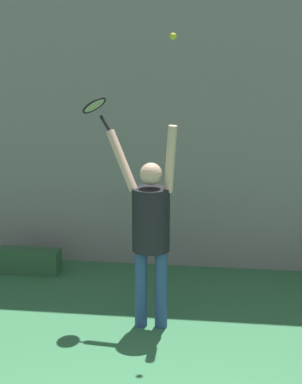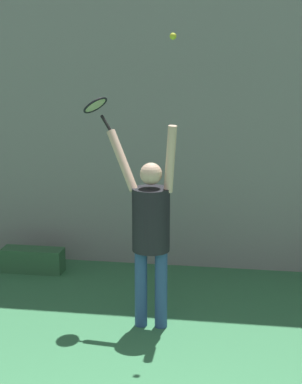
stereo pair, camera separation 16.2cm
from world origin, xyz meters
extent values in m
cube|color=gray|center=(0.00, 5.14, 2.50)|extent=(18.00, 0.10, 5.00)
cylinder|color=#2D4C7F|center=(-0.45, 3.12, 0.42)|extent=(0.13, 0.13, 0.84)
cylinder|color=#2D4C7F|center=(-0.24, 3.12, 0.42)|extent=(0.13, 0.13, 0.84)
cylinder|color=black|center=(-0.35, 3.12, 1.16)|extent=(0.39, 0.39, 0.65)
sphere|color=beige|center=(-0.35, 3.12, 1.64)|extent=(0.22, 0.22, 0.22)
cylinder|color=beige|center=(-0.15, 3.11, 1.80)|extent=(0.17, 0.16, 0.68)
cylinder|color=beige|center=(-0.66, 3.24, 1.74)|extent=(0.40, 0.35, 0.61)
cylinder|color=black|center=(-0.86, 3.38, 2.10)|extent=(0.14, 0.09, 0.17)
torus|color=black|center=(-0.99, 3.45, 2.28)|extent=(0.33, 0.36, 0.19)
cylinder|color=beige|center=(-0.99, 3.45, 2.28)|extent=(0.28, 0.30, 0.15)
sphere|color=#CCDB2D|center=(-0.13, 3.08, 2.98)|extent=(0.07, 0.07, 0.07)
cube|color=#33663F|center=(-2.13, 4.56, 0.15)|extent=(0.79, 0.27, 0.31)
camera|label=1|loc=(0.60, -3.62, 3.03)|focal=65.00mm
camera|label=2|loc=(0.76, -3.59, 3.03)|focal=65.00mm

